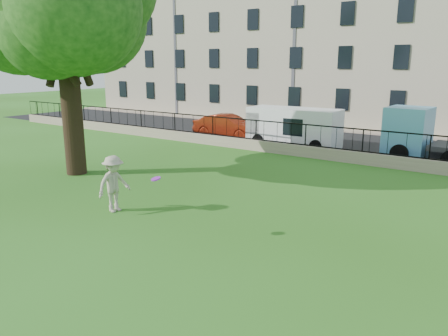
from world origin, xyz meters
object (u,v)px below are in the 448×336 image
Objects in this scene: frisbee at (156,179)px; white_van at (294,127)px; man at (114,184)px; red_sedan at (228,126)px.

frisbee is 0.05× the size of white_van.
man is 7.00× the size of frisbee.
man is at bearing 161.54° from frisbee.
white_van is at bearing 101.86° from frisbee.
man is 0.35× the size of white_van.
man is 14.06m from white_van.
white_van is (-3.15, 14.99, -0.63)m from frisbee.
man reaches higher than frisbee.
red_sedan is 0.86× the size of white_van.
man is at bearing -90.21° from white_van.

